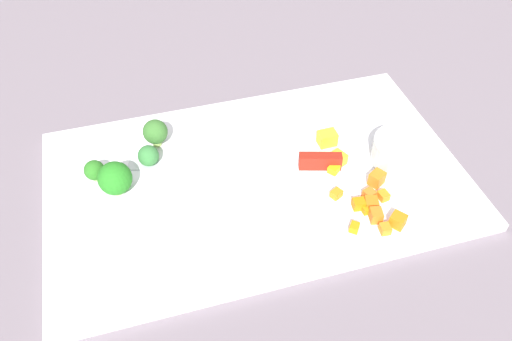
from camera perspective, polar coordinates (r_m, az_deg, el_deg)
The scene contains 22 objects.
ground_plane at distance 0.70m, azimuth 0.00°, elevation -1.27°, with size 4.00×4.00×0.00m, color slate.
cutting_board at distance 0.69m, azimuth 0.00°, elevation -0.93°, with size 0.55×0.33×0.01m, color white.
prep_bowl at distance 0.73m, azimuth 15.85°, elevation 2.00°, with size 0.08×0.08×0.04m, color silver.
chef_knife at distance 0.70m, azimuth 2.15°, elevation 0.87°, with size 0.28×0.10×0.02m.
carrot_dice_0 at distance 0.67m, azimuth 8.82°, elevation -2.55°, with size 0.01×0.01×0.01m, color orange.
carrot_dice_1 at distance 0.65m, azimuth 13.04°, elevation -4.82°, with size 0.01×0.02×0.02m, color orange.
carrot_dice_2 at distance 0.67m, azimuth 12.33°, elevation -2.60°, with size 0.01×0.01×0.01m, color orange.
carrot_dice_3 at distance 0.65m, azimuth 15.33°, elevation -5.33°, with size 0.02×0.02×0.02m, color orange.
carrot_dice_4 at distance 0.64m, azimuth 10.76°, elevation -6.17°, with size 0.01×0.01×0.01m, color orange.
carrot_dice_5 at distance 0.66m, azimuth 12.55°, elevation -3.53°, with size 0.02×0.02×0.01m, color orange.
carrot_dice_6 at distance 0.66m, azimuth 12.05°, elevation -4.24°, with size 0.01×0.01×0.01m, color orange.
carrot_dice_7 at distance 0.66m, azimuth 11.22°, elevation -3.63°, with size 0.01×0.01×0.01m, color orange.
carrot_dice_8 at distance 0.69m, azimuth 13.14°, elevation -0.87°, with size 0.02×0.02×0.02m, color orange.
carrot_dice_9 at distance 0.68m, azimuth 13.81°, elevation -2.70°, with size 0.01×0.01×0.01m, color orange.
carrot_dice_10 at distance 0.64m, azimuth 13.99°, elevation -6.24°, with size 0.01×0.01×0.01m, color orange.
pepper_dice_0 at distance 0.74m, azimuth 7.84°, elevation 3.54°, with size 0.02×0.02×0.02m, color yellow.
pepper_dice_1 at distance 0.70m, azimuth 8.56°, elevation 0.16°, with size 0.01×0.01×0.01m, color yellow.
pepper_dice_2 at distance 0.71m, azimuth 8.94°, elevation 1.26°, with size 0.02×0.02×0.02m, color yellow.
broccoli_floret_0 at distance 0.68m, azimuth -15.23°, elevation -0.87°, with size 0.04×0.04×0.05m.
broccoli_floret_1 at distance 0.71m, azimuth -11.74°, elevation 1.58°, with size 0.03×0.03×0.03m.
broccoli_floret_2 at distance 0.71m, azimuth -17.34°, elevation 0.01°, with size 0.03×0.03×0.03m.
broccoli_floret_3 at distance 0.73m, azimuth -11.01°, elevation 4.16°, with size 0.03×0.03×0.04m.
Camera 1 is at (-0.13, -0.46, 0.51)m, focal length 36.39 mm.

